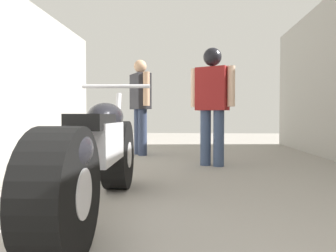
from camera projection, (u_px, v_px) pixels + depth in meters
ground_plane at (170, 173)px, 3.88m from camera, size 18.44×18.44×0.00m
motorcycle_maroon_cruiser at (97, 156)px, 2.24m from camera, size 0.66×2.23×1.04m
mechanic_in_blue at (140, 101)px, 5.70m from camera, size 0.46×0.67×1.78m
mechanic_with_helmet at (212, 95)px, 4.43m from camera, size 0.66×0.41×1.72m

